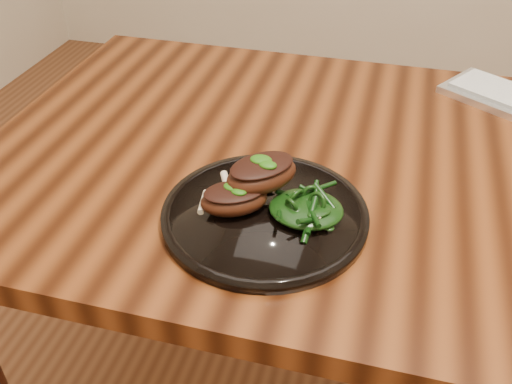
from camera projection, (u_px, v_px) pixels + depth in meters
desk at (452, 215)px, 0.95m from camera, size 1.60×0.80×0.75m
plate at (265, 214)px, 0.81m from camera, size 0.29×0.29×0.02m
lamb_chop_front at (234, 198)px, 0.79m from camera, size 0.11×0.10×0.04m
lamb_chop_back at (261, 173)px, 0.81m from camera, size 0.13×0.13×0.05m
herb_smear at (252, 180)px, 0.86m from camera, size 0.08×0.05×0.00m
greens_heap at (306, 205)px, 0.79m from camera, size 0.10×0.10×0.04m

